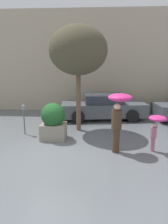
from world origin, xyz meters
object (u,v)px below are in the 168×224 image
planter_box (53,121)px  person_adult (118,111)px  street_tree (78,51)px  parking_meter (24,113)px  person_child (156,124)px  parked_car_near (103,107)px

planter_box → person_adult: bearing=-23.5°
planter_box → street_tree: 3.12m
planter_box → parking_meter: (-1.36, 0.48, 0.15)m
person_adult → person_child: bearing=-47.2°
person_adult → street_tree: street_tree is taller
parking_meter → street_tree: bearing=17.9°
planter_box → person_adult: size_ratio=0.73×
street_tree → parking_meter: (-2.25, -0.73, -2.58)m
parked_car_near → street_tree: size_ratio=1.02×
planter_box → person_adult: (2.45, -1.07, 0.70)m
person_child → parked_car_near: 4.65m
planter_box → parked_car_near: bearing=58.5°
parked_car_near → person_child: bearing=-166.2°
person_child → planter_box: bearing=-171.4°
parked_car_near → street_tree: 3.72m
person_adult → parking_meter: 4.15m
planter_box → person_child: 3.88m
planter_box → street_tree: size_ratio=0.32×
planter_box → street_tree: bearing=53.6°
planter_box → parked_car_near: 3.88m
planter_box → street_tree: street_tree is taller
street_tree → parking_meter: bearing=-162.1°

